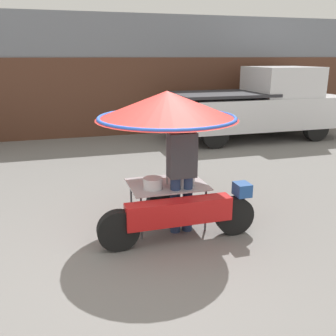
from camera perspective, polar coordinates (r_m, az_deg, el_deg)
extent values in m
plane|color=slate|center=(4.82, -3.88, -13.36)|extent=(36.00, 36.00, 0.00)
cube|color=gray|center=(12.74, -12.91, 13.64)|extent=(28.00, 2.00, 3.64)
cube|color=#563323|center=(11.77, -12.34, 10.34)|extent=(23.80, 0.06, 2.37)
cylinder|color=black|center=(5.34, 10.08, -7.16)|extent=(0.54, 0.14, 0.54)
cylinder|color=black|center=(4.88, -7.57, -9.42)|extent=(0.54, 0.14, 0.54)
cube|color=red|center=(4.99, 1.69, -6.67)|extent=(1.44, 0.24, 0.32)
cube|color=#234C93|center=(5.25, 11.23, -3.22)|extent=(0.20, 0.24, 0.18)
cylinder|color=black|center=(5.78, -0.85, -5.30)|extent=(0.49, 0.14, 0.49)
cylinder|color=#515156|center=(5.37, 5.75, -6.42)|extent=(0.03, 0.03, 0.62)
cylinder|color=#515156|center=(5.98, 3.20, -3.89)|extent=(0.03, 0.03, 0.62)
cylinder|color=#515156|center=(5.11, -4.10, -7.60)|extent=(0.03, 0.03, 0.62)
cylinder|color=#515156|center=(5.75, -5.64, -4.81)|extent=(0.03, 0.03, 0.62)
cube|color=#B2B2B7|center=(5.42, -0.15, -2.49)|extent=(1.10, 0.83, 0.02)
cylinder|color=#B2B2B7|center=(5.28, -0.15, 2.44)|extent=(0.03, 0.03, 0.94)
cone|color=red|center=(5.16, -0.16, 9.58)|extent=(1.97, 1.97, 0.38)
torus|color=blue|center=(5.18, -0.16, 7.69)|extent=(1.92, 1.92, 0.05)
cylinder|color=silver|center=(5.20, -2.32, -2.34)|extent=(0.27, 0.27, 0.15)
cylinder|color=#939399|center=(5.33, 2.22, -1.50)|extent=(0.35, 0.35, 0.22)
cylinder|color=red|center=(5.68, 2.13, -0.45)|extent=(0.21, 0.21, 0.19)
cylinder|color=navy|center=(5.26, 1.12, -5.65)|extent=(0.14, 0.14, 0.82)
cylinder|color=navy|center=(5.32, 2.98, -5.43)|extent=(0.14, 0.14, 0.82)
cube|color=#38383D|center=(5.06, 2.14, 1.98)|extent=(0.38, 0.22, 0.61)
sphere|color=tan|center=(4.97, 2.19, 6.64)|extent=(0.22, 0.22, 0.22)
cylinder|color=black|center=(11.87, 21.63, 5.62)|extent=(0.74, 0.24, 0.74)
cylinder|color=black|center=(13.21, 17.20, 7.07)|extent=(0.74, 0.24, 0.74)
cylinder|color=black|center=(10.23, 7.17, 5.06)|extent=(0.74, 0.24, 0.74)
cylinder|color=black|center=(11.75, 3.90, 6.66)|extent=(0.74, 0.24, 0.74)
cube|color=silver|center=(11.60, 12.96, 8.38)|extent=(5.36, 1.97, 0.89)
cube|color=silver|center=(11.96, 16.91, 12.53)|extent=(1.82, 1.82, 0.85)
cube|color=#2D2D33|center=(11.06, 8.20, 11.09)|extent=(2.79, 1.90, 0.08)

